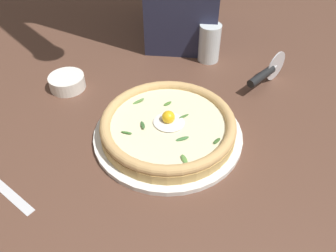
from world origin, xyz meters
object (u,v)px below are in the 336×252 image
object	(u,v)px
pizza_cutter	(266,73)
drinking_glass	(209,45)
pizza	(168,125)
side_bowl	(67,82)

from	to	relation	value
pizza_cutter	drinking_glass	xyz separation A→B (m)	(-0.18, 0.07, 0.01)
pizza_cutter	pizza	bearing A→B (deg)	-119.26
pizza_cutter	drinking_glass	bearing A→B (deg)	159.31
side_bowl	pizza_cutter	distance (m)	0.54
pizza	drinking_glass	xyz separation A→B (m)	(-0.02, 0.36, 0.01)
side_bowl	pizza_cutter	world-z (taller)	pizza_cutter
drinking_glass	pizza_cutter	bearing A→B (deg)	-20.69
pizza	drinking_glass	world-z (taller)	drinking_glass
pizza	pizza_cutter	bearing A→B (deg)	60.74
pizza	side_bowl	size ratio (longest dim) A/B	3.22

